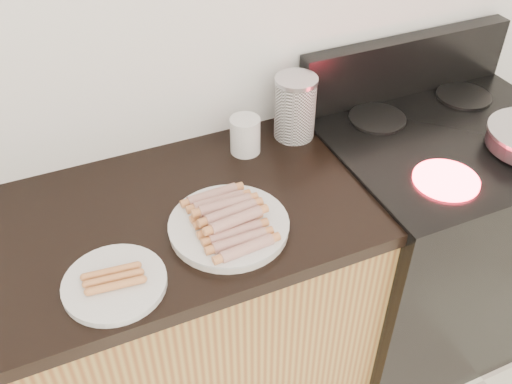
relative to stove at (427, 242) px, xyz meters
name	(u,v)px	position (x,y,z in m)	size (l,w,h in m)	color
wall_back	(164,14)	(-0.78, 0.32, 0.84)	(4.00, 0.04, 2.60)	silver
stove	(427,242)	(0.00, 0.00, 0.00)	(0.76, 0.65, 0.91)	black
stove_panel	(406,65)	(0.00, 0.28, 0.55)	(0.76, 0.06, 0.20)	black
burner_near_left	(446,180)	(-0.17, -0.17, 0.46)	(0.18, 0.18, 0.01)	#FF1E2D
burner_far_left	(377,118)	(-0.17, 0.17, 0.46)	(0.18, 0.18, 0.01)	black
burner_far_right	(464,96)	(0.17, 0.17, 0.46)	(0.18, 0.18, 0.01)	black
main_plate	(229,227)	(-0.78, -0.10, 0.45)	(0.30, 0.30, 0.02)	silver
side_plate	(115,284)	(-1.08, -0.17, 0.45)	(0.24, 0.24, 0.02)	white
hotdog_pile	(229,218)	(-0.78, -0.10, 0.48)	(0.13, 0.25, 0.05)	maroon
plain_sausages	(113,278)	(-1.08, -0.17, 0.47)	(0.12, 0.08, 0.02)	#B37443
canister	(295,107)	(-0.44, 0.21, 0.54)	(0.13, 0.13, 0.20)	white
mug	(245,135)	(-0.61, 0.20, 0.50)	(0.09, 0.09, 0.11)	silver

